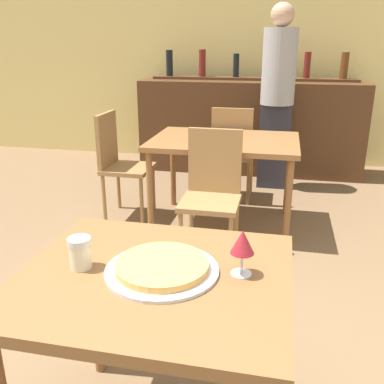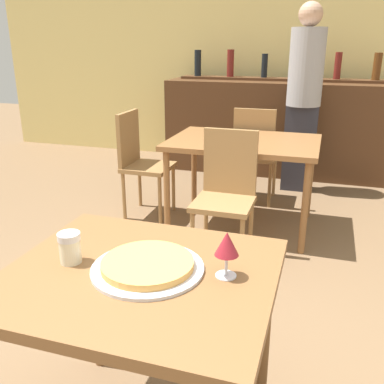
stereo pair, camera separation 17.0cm
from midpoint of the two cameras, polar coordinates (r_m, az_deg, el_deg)
wall_back at (r=5.61m, az=7.67°, el=18.28°), size 8.00×0.05×2.80m
dining_table_near at (r=1.51m, az=-8.25°, el=-13.94°), size 0.90×0.79×0.76m
dining_table_far at (r=3.51m, az=2.97°, el=5.84°), size 1.19×0.85×0.75m
bar_counter at (r=5.20m, az=6.77°, el=8.62°), size 2.60×0.56×1.07m
bar_back_shelf at (r=5.26m, az=7.19°, el=15.44°), size 2.39×0.24×0.34m
chair_far_side_front at (r=2.99m, az=1.09°, el=0.62°), size 0.40×0.40×0.93m
chair_far_side_back at (r=4.12m, az=4.27°, el=5.81°), size 0.40×0.40×0.93m
chair_far_side_left at (r=3.80m, az=-11.02°, el=4.36°), size 0.40×0.40×0.93m
pizza_tray at (r=1.46m, az=-7.40°, el=-10.04°), size 0.38×0.38×0.04m
cheese_shaker at (r=1.53m, az=-17.83°, el=-7.77°), size 0.08×0.08×0.11m
person_standing at (r=4.53m, az=10.26°, el=13.05°), size 0.34×0.34×1.86m
wine_glass at (r=1.39m, az=3.28°, el=-6.90°), size 0.08×0.08×0.16m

